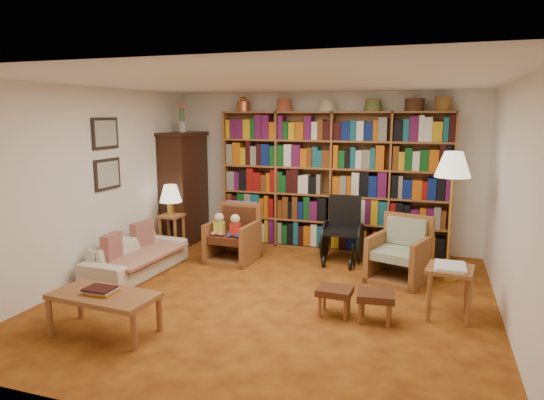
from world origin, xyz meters
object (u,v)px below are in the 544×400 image
at_px(sofa, 137,257).
at_px(side_table_lamp, 172,226).
at_px(footstool_b, 376,298).
at_px(coffee_table, 104,298).
at_px(side_table_papers, 449,276).
at_px(floor_lamp, 453,170).
at_px(wheelchair, 343,232).
at_px(armchair_sage, 399,255).
at_px(armchair_leather, 235,237).
at_px(footstool_a, 335,293).

relative_size(sofa, side_table_lamp, 2.73).
bearing_deg(footstool_b, coffee_table, -155.81).
relative_size(side_table_papers, coffee_table, 0.54).
relative_size(side_table_lamp, floor_lamp, 0.35).
xyz_separation_m(wheelchair, footstool_b, (0.72, -2.03, -0.18)).
bearing_deg(side_table_papers, side_table_lamp, 162.39).
bearing_deg(armchair_sage, side_table_lamp, 176.72).
distance_m(floor_lamp, footstool_b, 2.14).
height_order(side_table_lamp, floor_lamp, floor_lamp).
height_order(sofa, armchair_leather, armchair_leather).
xyz_separation_m(floor_lamp, side_table_papers, (-0.01, -1.26, -1.00)).
bearing_deg(armchair_leather, footstool_a, -40.50).
height_order(armchair_leather, footstool_a, armchair_leather).
bearing_deg(floor_lamp, armchair_leather, -179.30).
relative_size(side_table_lamp, footstool_a, 1.58).
height_order(sofa, coffee_table, sofa).
relative_size(side_table_papers, footstool_a, 1.54).
bearing_deg(wheelchair, armchair_sage, -33.52).
bearing_deg(floor_lamp, side_table_papers, -90.35).
distance_m(sofa, wheelchair, 2.95).
height_order(armchair_sage, wheelchair, wheelchair).
xyz_separation_m(sofa, side_table_papers, (3.99, -0.18, 0.22)).
xyz_separation_m(wheelchair, footstool_a, (0.28, -2.00, -0.19)).
bearing_deg(side_table_lamp, wheelchair, 7.84).
height_order(sofa, side_table_papers, side_table_papers).
bearing_deg(armchair_sage, coffee_table, -135.51).
xyz_separation_m(sofa, floor_lamp, (4.00, 1.07, 1.22)).
bearing_deg(wheelchair, side_table_lamp, -172.16).
relative_size(armchair_sage, footstool_a, 2.34).
bearing_deg(footstool_a, side_table_lamp, 150.83).
height_order(side_table_lamp, armchair_leather, armchair_leather).
xyz_separation_m(armchair_leather, wheelchair, (1.54, 0.44, 0.09)).
height_order(armchair_leather, footstool_b, armchair_leather).
bearing_deg(wheelchair, side_table_papers, -49.02).
xyz_separation_m(armchair_leather, footstool_b, (2.26, -1.59, -0.08)).
bearing_deg(armchair_sage, floor_lamp, 14.82).
bearing_deg(side_table_papers, armchair_leather, 157.76).
bearing_deg(footstool_a, side_table_papers, 16.26).
height_order(sofa, wheelchair, wheelchair).
relative_size(armchair_sage, side_table_papers, 1.52).
height_order(armchair_sage, side_table_papers, armchair_sage).
height_order(sofa, armchair_sage, armchair_sage).
xyz_separation_m(armchair_sage, coffee_table, (-2.64, -2.59, 0.04)).
bearing_deg(footstool_b, wheelchair, 109.58).
bearing_deg(footstool_b, sofa, 170.44).
bearing_deg(footstool_b, floor_lamp, 65.81).
distance_m(armchair_leather, armchair_sage, 2.39).
bearing_deg(wheelchair, footstool_b, -70.42).
xyz_separation_m(side_table_papers, footstool_b, (-0.72, -0.37, -0.19)).
xyz_separation_m(side_table_lamp, side_table_papers, (4.09, -1.30, 0.04)).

